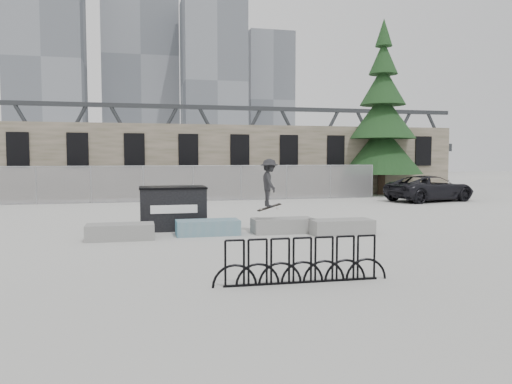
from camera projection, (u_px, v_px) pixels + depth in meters
ground at (236, 234)px, 16.04m from camera, size 120.00×120.00×0.00m
stone_wall at (187, 161)px, 31.64m from camera, size 36.00×2.58×4.50m
chainlink_fence at (193, 183)px, 28.09m from camera, size 22.06×0.06×2.02m
planter_far_left at (120, 231)px, 15.01m from camera, size 2.00×0.90×0.48m
planter_center_left at (208, 227)px, 15.94m from camera, size 2.00×0.90×0.48m
planter_center_right at (283, 225)px, 16.38m from camera, size 2.00×0.90×0.48m
planter_offset at (341, 226)px, 16.07m from camera, size 2.00×0.90×0.48m
dumpster at (173, 208)px, 17.10m from camera, size 2.26×1.40×1.48m
bike_rack at (302, 261)px, 9.80m from camera, size 3.59×0.13×0.90m
spruce_tree at (382, 125)px, 32.84m from camera, size 5.31×5.31×11.50m
skyline_towers at (146, 70)px, 105.40m from camera, size 58.00×28.00×48.00m
truss_bridge at (230, 146)px, 71.43m from camera, size 70.00×3.00×9.80m
suv at (430, 188)px, 28.12m from camera, size 5.63×3.51×1.45m
skateboarder at (269, 183)px, 15.97m from camera, size 0.80×1.00×1.68m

